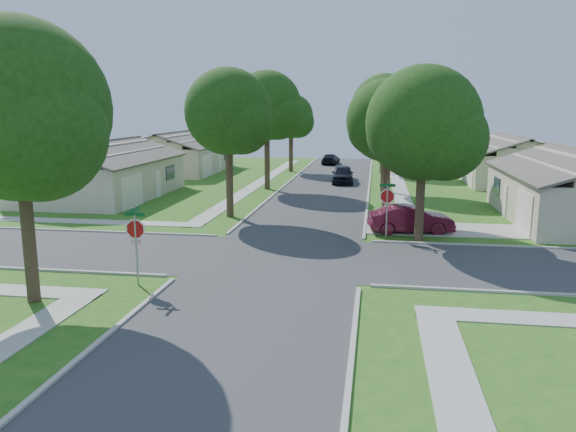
# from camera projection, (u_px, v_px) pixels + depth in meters

# --- Properties ---
(ground) EXTENTS (100.00, 100.00, 0.00)m
(ground) POSITION_uv_depth(u_px,v_px,m) (281.00, 257.00, 25.10)
(ground) COLOR #295F19
(ground) RESTS_ON ground
(road_ns) EXTENTS (7.00, 100.00, 0.02)m
(road_ns) POSITION_uv_depth(u_px,v_px,m) (281.00, 257.00, 25.10)
(road_ns) COLOR #333335
(road_ns) RESTS_ON ground
(sidewalk_ne) EXTENTS (1.20, 40.00, 0.04)m
(sidewalk_ne) POSITION_uv_depth(u_px,v_px,m) (398.00, 183.00, 49.39)
(sidewalk_ne) COLOR #9E9B91
(sidewalk_ne) RESTS_ON ground
(sidewalk_nw) EXTENTS (1.20, 40.00, 0.04)m
(sidewalk_nw) POSITION_uv_depth(u_px,v_px,m) (263.00, 181.00, 51.24)
(sidewalk_nw) COLOR #9E9B91
(sidewalk_nw) RESTS_ON ground
(driveway) EXTENTS (8.80, 3.60, 0.05)m
(driveway) POSITION_uv_depth(u_px,v_px,m) (444.00, 229.00, 30.78)
(driveway) COLOR #9E9B91
(driveway) RESTS_ON ground
(stop_sign_sw) EXTENTS (1.05, 0.80, 2.98)m
(stop_sign_sw) POSITION_uv_depth(u_px,v_px,m) (136.00, 232.00, 20.87)
(stop_sign_sw) COLOR gray
(stop_sign_sw) RESTS_ON ground
(stop_sign_ne) EXTENTS (1.05, 0.80, 2.98)m
(stop_sign_ne) POSITION_uv_depth(u_px,v_px,m) (387.00, 199.00, 28.56)
(stop_sign_ne) COLOR gray
(stop_sign_ne) RESTS_ON ground
(tree_e_near) EXTENTS (4.97, 4.80, 8.28)m
(tree_e_near) POSITION_uv_depth(u_px,v_px,m) (389.00, 124.00, 32.04)
(tree_e_near) COLOR #38281C
(tree_e_near) RESTS_ON ground
(tree_e_mid) EXTENTS (5.59, 5.40, 9.21)m
(tree_e_mid) POSITION_uv_depth(u_px,v_px,m) (386.00, 112.00, 43.56)
(tree_e_mid) COLOR #38281C
(tree_e_mid) RESTS_ON ground
(tree_e_far) EXTENTS (5.17, 5.00, 8.72)m
(tree_e_far) POSITION_uv_depth(u_px,v_px,m) (384.00, 114.00, 56.22)
(tree_e_far) COLOR #38281C
(tree_e_far) RESTS_ON ground
(tree_w_near) EXTENTS (5.38, 5.20, 8.97)m
(tree_w_near) POSITION_uv_depth(u_px,v_px,m) (229.00, 116.00, 33.38)
(tree_w_near) COLOR #38281C
(tree_w_near) RESTS_ON ground
(tree_w_mid) EXTENTS (5.80, 5.60, 9.56)m
(tree_w_mid) POSITION_uv_depth(u_px,v_px,m) (267.00, 109.00, 44.94)
(tree_w_mid) COLOR #38281C
(tree_w_mid) RESTS_ON ground
(tree_w_far) EXTENTS (4.76, 4.60, 8.04)m
(tree_w_far) POSITION_uv_depth(u_px,v_px,m) (291.00, 118.00, 57.74)
(tree_w_far) COLOR #38281C
(tree_w_far) RESTS_ON ground
(tree_sw_corner) EXTENTS (6.21, 6.00, 9.55)m
(tree_sw_corner) POSITION_uv_depth(u_px,v_px,m) (20.00, 118.00, 18.25)
(tree_sw_corner) COLOR #38281C
(tree_sw_corner) RESTS_ON ground
(tree_ne_corner) EXTENTS (5.80, 5.60, 8.66)m
(tree_ne_corner) POSITION_uv_depth(u_px,v_px,m) (425.00, 129.00, 27.15)
(tree_ne_corner) COLOR #38281C
(tree_ne_corner) RESTS_ON ground
(house_ne_far) EXTENTS (8.42, 13.60, 4.23)m
(house_ne_far) POSITION_uv_depth(u_px,v_px,m) (509.00, 165.00, 50.51)
(house_ne_far) COLOR #AFA18A
(house_ne_far) RESTS_ON ground
(house_nw_near) EXTENTS (8.42, 13.60, 4.23)m
(house_nw_near) POSITION_uv_depth(u_px,v_px,m) (103.00, 177.00, 41.78)
(house_nw_near) COLOR #AFA18A
(house_nw_near) RESTS_ON ground
(house_nw_far) EXTENTS (8.42, 13.60, 4.23)m
(house_nw_far) POSITION_uv_depth(u_px,v_px,m) (181.00, 157.00, 58.27)
(house_nw_far) COLOR #AFA18A
(house_nw_far) RESTS_ON ground
(car_driveway) EXTENTS (4.67, 2.24, 1.48)m
(car_driveway) POSITION_uv_depth(u_px,v_px,m) (411.00, 219.00, 29.92)
(car_driveway) COLOR maroon
(car_driveway) RESTS_ON ground
(car_curb_east) EXTENTS (2.13, 4.74, 1.58)m
(car_curb_east) POSITION_uv_depth(u_px,v_px,m) (343.00, 174.00, 49.66)
(car_curb_east) COLOR black
(car_curb_east) RESTS_ON ground
(car_curb_west) EXTENTS (2.07, 4.37, 1.23)m
(car_curb_west) POSITION_uv_depth(u_px,v_px,m) (331.00, 159.00, 66.13)
(car_curb_west) COLOR black
(car_curb_west) RESTS_ON ground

